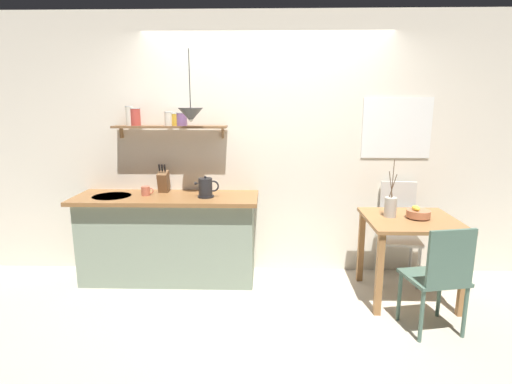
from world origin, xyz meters
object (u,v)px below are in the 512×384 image
coffee_mug_by_sink (146,191)px  pendant_lamp (191,115)px  fruit_bowl (418,213)px  dining_table (410,232)px  electric_kettle (206,188)px  dining_chair_near (440,274)px  dining_chair_far (398,227)px  knife_block (164,181)px  twig_vase (390,207)px

coffee_mug_by_sink → pendant_lamp: (0.48, -0.04, 0.75)m
coffee_mug_by_sink → fruit_bowl: bearing=-7.3°
dining_table → pendant_lamp: bearing=171.8°
electric_kettle → coffee_mug_by_sink: bearing=174.2°
dining_chair_near → dining_chair_far: (0.01, 1.09, 0.04)m
fruit_bowl → dining_chair_far: bearing=93.3°
knife_block → twig_vase: bearing=-11.3°
dining_table → knife_block: size_ratio=2.72×
dining_chair_far → knife_block: 2.47m
twig_vase → fruit_bowl: bearing=-12.1°
coffee_mug_by_sink → pendant_lamp: bearing=-4.6°
dining_table → dining_chair_near: dining_chair_near is taller
dining_table → electric_kettle: electric_kettle is taller
twig_vase → coffee_mug_by_sink: size_ratio=4.27×
dining_chair_far → pendant_lamp: bearing=-175.8°
pendant_lamp → coffee_mug_by_sink: bearing=175.4°
twig_vase → knife_block: 2.26m
dining_table → twig_vase: 0.30m
dining_chair_near → fruit_bowl: bearing=87.1°
pendant_lamp → knife_block: bearing=149.9°
fruit_bowl → coffee_mug_by_sink: (-2.59, 0.33, 0.12)m
dining_chair_far → electric_kettle: 2.01m
electric_kettle → dining_table: bearing=-8.0°
dining_chair_far → knife_block: size_ratio=3.36×
dining_chair_far → electric_kettle: (-1.95, -0.18, 0.44)m
fruit_bowl → twig_vase: size_ratio=0.40×
dining_table → coffee_mug_by_sink: size_ratio=6.52×
dining_table → dining_chair_near: size_ratio=0.91×
dining_table → twig_vase: size_ratio=1.53×
dining_table → fruit_bowl: size_ratio=3.83×
dining_table → pendant_lamp: size_ratio=1.22×
twig_vase → coffee_mug_by_sink: 2.37m
dining_chair_far → pendant_lamp: 2.38m
dining_chair_near → twig_vase: twig_vase is taller
twig_vase → pendant_lamp: size_ratio=0.80×
dining_table → knife_block: knife_block is taller
dining_chair_near → twig_vase: (-0.21, 0.69, 0.36)m
dining_chair_far → coffee_mug_by_sink: size_ratio=8.08×
knife_block → coffee_mug_by_sink: (-0.14, -0.16, -0.07)m
electric_kettle → knife_block: size_ratio=0.80×
twig_vase → electric_kettle: (-1.74, 0.22, 0.12)m
electric_kettle → dining_chair_near: bearing=-25.1°
fruit_bowl → coffee_mug_by_sink: size_ratio=1.70×
fruit_bowl → knife_block: (-2.45, 0.49, 0.19)m
knife_block → coffee_mug_by_sink: 0.23m
fruit_bowl → electric_kettle: 2.01m
dining_chair_near → knife_block: size_ratio=3.00×
pendant_lamp → fruit_bowl: bearing=-7.9°
dining_chair_far → twig_vase: 0.55m
twig_vase → knife_block: (-2.21, 0.44, 0.14)m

